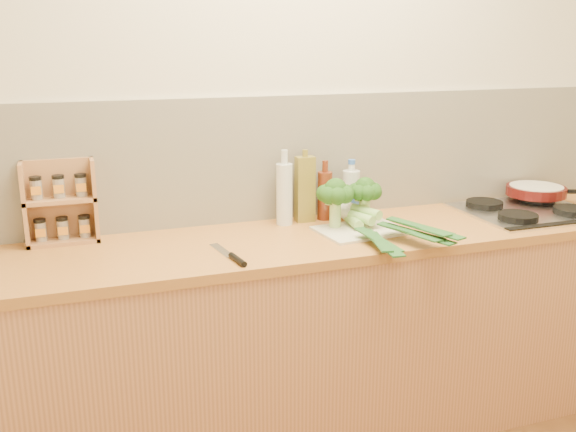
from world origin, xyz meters
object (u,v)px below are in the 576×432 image
chopping_board (361,230)px  chefs_knife (234,257)px  gas_hob (528,210)px  spice_rack (61,207)px  skillet (537,190)px

chopping_board → chefs_knife: 0.61m
gas_hob → chopping_board: size_ratio=1.66×
chopping_board → spice_rack: bearing=160.7°
spice_rack → chefs_knife: bearing=-36.6°
chopping_board → skillet: (1.01, 0.15, 0.06)m
chopping_board → spice_rack: spice_rack is taller
gas_hob → chopping_board: gas_hob is taller
skillet → chopping_board: bearing=-147.1°
gas_hob → chefs_knife: gas_hob is taller
spice_rack → gas_hob: bearing=-7.0°
chopping_board → gas_hob: bearing=-5.6°
chopping_board → skillet: bearing=2.0°
skillet → spice_rack: (-2.18, 0.11, 0.08)m
gas_hob → skillet: (0.16, 0.14, 0.05)m
chefs_knife → skillet: bearing=2.7°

